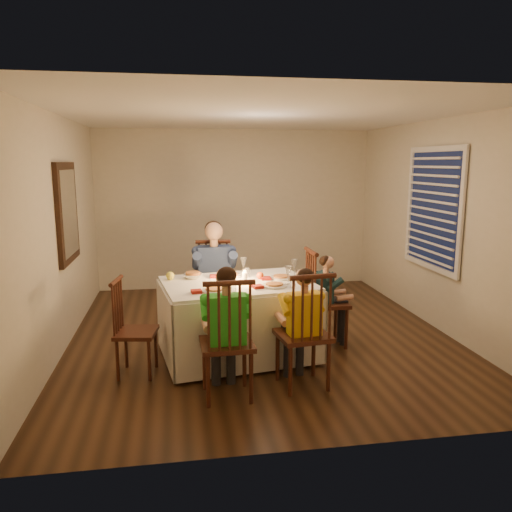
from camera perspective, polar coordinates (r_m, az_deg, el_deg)
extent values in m
plane|color=black|center=(6.17, 0.52, -8.99)|extent=(5.00, 5.00, 0.00)
cube|color=beige|center=(5.91, -21.51, 2.40)|extent=(0.02, 5.00, 2.60)
cube|color=beige|center=(6.62, 20.15, 3.30)|extent=(0.02, 5.00, 2.60)
cube|color=beige|center=(8.32, -2.39, 5.32)|extent=(4.50, 0.02, 2.60)
plane|color=white|center=(5.83, 0.57, 15.85)|extent=(5.00, 5.00, 0.00)
cube|color=white|center=(5.30, -2.14, -3.22)|extent=(1.68, 1.32, 0.04)
cube|color=white|center=(5.92, -3.59, -5.66)|extent=(1.56, 0.26, 0.76)
cube|color=white|center=(4.90, -0.31, -9.16)|extent=(1.56, 0.26, 0.76)
cube|color=white|center=(5.66, 5.52, -6.47)|extent=(0.19, 1.13, 0.76)
cube|color=white|center=(5.26, -10.35, -7.93)|extent=(0.19, 1.13, 0.76)
cylinder|color=silver|center=(5.56, -2.96, -2.25)|extent=(0.30, 0.30, 0.02)
cylinder|color=silver|center=(4.94, -4.77, -3.95)|extent=(0.30, 0.30, 0.02)
cylinder|color=silver|center=(5.11, 2.12, -3.41)|extent=(0.30, 0.30, 0.02)
cylinder|color=silver|center=(5.47, 2.94, -2.48)|extent=(0.30, 0.30, 0.02)
cylinder|color=white|center=(5.26, -3.03, -2.55)|extent=(0.06, 0.06, 0.10)
cylinder|color=white|center=(5.31, -1.30, -2.43)|extent=(0.06, 0.06, 0.10)
sphere|color=#F6ED40|center=(5.47, -9.79, -2.24)|extent=(0.09, 0.09, 0.09)
sphere|color=#E14C12|center=(5.42, 0.49, -2.26)|extent=(0.08, 0.08, 0.08)
imported|color=silver|center=(5.51, -7.22, -2.29)|extent=(0.23, 0.23, 0.05)
cube|color=black|center=(6.17, -20.79, 4.64)|extent=(0.05, 0.95, 1.15)
cube|color=white|center=(6.17, -20.53, 4.66)|extent=(0.01, 0.78, 0.98)
cube|color=#0C1432|center=(6.68, 19.69, 5.12)|extent=(0.01, 1.20, 1.40)
cube|color=white|center=(6.67, 19.58, 5.12)|extent=(0.03, 1.34, 1.54)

